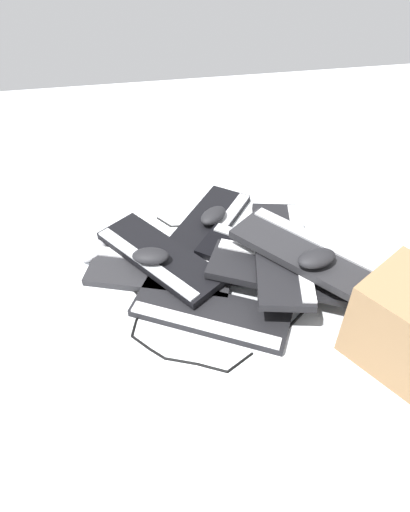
{
  "coord_description": "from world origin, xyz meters",
  "views": [
    {
      "loc": [
        0.91,
        -0.11,
        1.0
      ],
      "look_at": [
        -0.07,
        0.06,
        0.07
      ],
      "focal_mm": 32.0,
      "sensor_mm": 36.0,
      "label": 1
    }
  ],
  "objects": [
    {
      "name": "keyboard_6",
      "position": [
        0.03,
        0.28,
        0.07
      ],
      "size": [
        0.33,
        0.46,
        0.03
      ],
      "color": "black",
      "rests_on": "keyboard_4"
    },
    {
      "name": "cable_0",
      "position": [
        -0.14,
        0.24,
        0.0
      ],
      "size": [
        0.56,
        0.48,
        0.01
      ],
      "color": "black",
      "rests_on": "ground"
    },
    {
      "name": "mouse_3",
      "position": [
        -0.22,
        -0.28,
        0.02
      ],
      "size": [
        0.13,
        0.12,
        0.04
      ],
      "primitive_type": "ellipsoid",
      "rotation": [
        0.0,
        0.0,
        2.49
      ],
      "color": "#B7B7BC",
      "rests_on": "ground"
    },
    {
      "name": "mouse_0",
      "position": [
        -0.3,
        0.13,
        0.05
      ],
      "size": [
        0.12,
        0.13,
        0.04
      ],
      "primitive_type": "ellipsoid",
      "rotation": [
        0.0,
        0.0,
        2.31
      ],
      "color": "black",
      "rests_on": "keyboard_2"
    },
    {
      "name": "mouse_2",
      "position": [
        -0.1,
        -0.1,
        0.08
      ],
      "size": [
        0.09,
        0.12,
        0.04
      ],
      "primitive_type": "ellipsoid",
      "rotation": [
        0.0,
        0.0,
        4.52
      ],
      "color": "black",
      "rests_on": "keyboard_5"
    },
    {
      "name": "keyboard_5",
      "position": [
        -0.13,
        -0.07,
        0.04
      ],
      "size": [
        0.44,
        0.38,
        0.03
      ],
      "color": "black",
      "rests_on": "keyboard_3"
    },
    {
      "name": "mouse_1",
      "position": [
        0.09,
        0.33,
        0.17
      ],
      "size": [
        0.09,
        0.12,
        0.04
      ],
      "primitive_type": "ellipsoid",
      "rotation": [
        0.0,
        0.0,
        4.91
      ],
      "color": "black",
      "rests_on": "keyboard_8"
    },
    {
      "name": "keyboard_4",
      "position": [
        -0.06,
        0.26,
        0.04
      ],
      "size": [
        0.39,
        0.44,
        0.03
      ],
      "color": "black",
      "rests_on": "keyboard_1"
    },
    {
      "name": "keyboard_2",
      "position": [
        -0.29,
        0.1,
        0.01
      ],
      "size": [
        0.44,
        0.38,
        0.03
      ],
      "color": "black",
      "rests_on": "ground"
    },
    {
      "name": "keyboard_7",
      "position": [
        -0.02,
        0.28,
        0.1
      ],
      "size": [
        0.46,
        0.24,
        0.03
      ],
      "color": "black",
      "rests_on": "keyboard_6"
    },
    {
      "name": "keyboard_1",
      "position": [
        -0.05,
        0.28,
        0.01
      ],
      "size": [
        0.26,
        0.46,
        0.03
      ],
      "color": "black",
      "rests_on": "ground"
    },
    {
      "name": "cardboard_box",
      "position": [
        0.3,
        0.5,
        0.12
      ],
      "size": [
        0.31,
        0.3,
        0.23
      ],
      "primitive_type": "cube",
      "rotation": [
        0.0,
        0.0,
        5.28
      ],
      "color": "olive",
      "rests_on": "ground"
    },
    {
      "name": "keyboard_3",
      "position": [
        -0.09,
        -0.08,
        0.01
      ],
      "size": [
        0.28,
        0.46,
        0.03
      ],
      "color": "#232326",
      "rests_on": "ground"
    },
    {
      "name": "keyboard_8",
      "position": [
        0.03,
        0.33,
        0.13
      ],
      "size": [
        0.43,
        0.4,
        0.03
      ],
      "color": "#232326",
      "rests_on": "keyboard_7"
    },
    {
      "name": "keyboard_0",
      "position": [
        0.1,
        0.05,
        0.01
      ],
      "size": [
        0.34,
        0.46,
        0.03
      ],
      "color": "black",
      "rests_on": "ground"
    },
    {
      "name": "ground_plane",
      "position": [
        0.0,
        0.0,
        0.0
      ],
      "size": [
        3.2,
        3.2,
        0.0
      ],
      "primitive_type": "plane",
      "color": "silver"
    },
    {
      "name": "cable_1",
      "position": [
        0.12,
        -0.1,
        0.0
      ],
      "size": [
        0.4,
        0.41,
        0.01
      ],
      "color": "black",
      "rests_on": "ground"
    }
  ]
}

